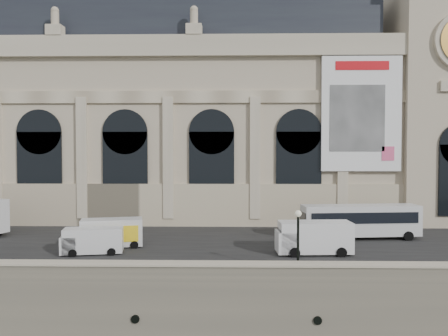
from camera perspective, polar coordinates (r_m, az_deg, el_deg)
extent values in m
cube|color=gray|center=(64.93, -6.40, -8.29)|extent=(160.00, 70.00, 6.00)
cube|color=#2D2D2D|center=(44.00, -10.05, -9.24)|extent=(160.00, 24.00, 0.06)
cube|color=gray|center=(31.18, -14.97, -12.99)|extent=(160.00, 1.20, 1.10)
cube|color=beige|center=(31.03, -14.98, -11.92)|extent=(160.00, 1.40, 0.12)
cube|color=tan|center=(61.11, -12.55, 4.22)|extent=(68.00, 18.00, 22.00)
cube|color=beige|center=(52.57, -14.85, -4.71)|extent=(68.60, 0.40, 5.00)
cube|color=beige|center=(53.48, -15.07, 15.14)|extent=(69.00, 0.80, 2.40)
cube|color=beige|center=(52.61, -14.97, 8.94)|extent=(68.00, 0.30, 1.40)
cube|color=#23282E|center=(63.23, -12.65, 17.00)|extent=(64.00, 15.00, 6.00)
cube|color=#23282E|center=(64.22, -12.67, 20.02)|extent=(56.00, 10.00, 1.20)
cube|color=black|center=(54.97, -22.93, -0.33)|extent=(5.20, 0.25, 9.00)
cylinder|color=black|center=(54.99, -23.00, 4.36)|extent=(5.20, 0.25, 5.20)
cube|color=beige|center=(53.03, -18.05, 1.27)|extent=(1.20, 0.50, 14.00)
cube|color=black|center=(51.71, -12.76, -0.36)|extent=(5.20, 0.25, 9.00)
cylinder|color=black|center=(51.72, -12.80, 4.63)|extent=(5.20, 0.25, 5.20)
cube|color=beige|center=(50.63, -7.29, 1.33)|extent=(1.20, 0.50, 14.00)
cube|color=black|center=(50.25, -1.63, -0.38)|extent=(5.20, 0.25, 9.00)
cylinder|color=black|center=(50.27, -1.63, 4.76)|extent=(5.20, 0.25, 5.20)
cube|color=beige|center=(50.15, 4.09, 1.33)|extent=(1.20, 0.50, 14.00)
cube|color=black|center=(50.76, 9.72, -0.38)|extent=(5.20, 0.25, 9.00)
cylinder|color=black|center=(50.78, 9.75, 4.70)|extent=(5.20, 0.25, 5.20)
cube|color=beige|center=(51.64, 15.24, 1.28)|extent=(1.20, 0.50, 14.00)
cube|color=white|center=(52.15, 17.49, 6.77)|extent=(9.00, 0.35, 13.00)
cube|color=red|center=(52.70, 17.62, 12.64)|extent=(6.00, 0.06, 1.00)
cube|color=gray|center=(51.78, 17.01, 6.25)|extent=(6.20, 0.06, 7.50)
cube|color=#E35081|center=(52.70, 20.63, 1.78)|extent=(1.40, 0.06, 1.60)
cube|color=tan|center=(62.19, 25.66, 7.73)|extent=(12.00, 14.00, 30.00)
cube|color=silver|center=(45.46, 17.39, -6.52)|extent=(11.71, 3.54, 2.98)
cube|color=black|center=(43.60, 10.28, -6.44)|extent=(0.30, 2.21, 1.15)
cube|color=black|center=(44.27, 18.00, -6.25)|extent=(10.53, 1.14, 1.06)
cube|color=black|center=(46.55, 16.82, -5.83)|extent=(10.53, 1.14, 1.06)
cylinder|color=black|center=(43.15, 12.57, -8.87)|extent=(0.98, 0.38, 0.96)
cylinder|color=black|center=(45.41, 11.67, -8.32)|extent=(0.98, 0.38, 0.96)
cylinder|color=black|center=(46.41, 22.94, -8.21)|extent=(0.98, 0.38, 0.96)
cylinder|color=black|center=(48.52, 21.62, -7.75)|extent=(0.98, 0.38, 0.96)
cube|color=silver|center=(38.93, -16.67, -9.00)|extent=(5.09, 2.73, 2.06)
cube|color=silver|center=(39.28, -19.50, -9.40)|extent=(1.67, 2.09, 1.43)
cube|color=black|center=(39.28, -20.24, -8.68)|extent=(0.35, 1.59, 0.72)
cylinder|color=black|center=(38.42, -19.17, -10.50)|extent=(0.71, 0.34, 0.68)
cylinder|color=black|center=(40.24, -18.70, -9.93)|extent=(0.71, 0.34, 0.68)
cylinder|color=black|center=(38.02, -14.49, -10.58)|extent=(0.71, 0.34, 0.68)
cylinder|color=black|center=(39.85, -14.24, -10.00)|extent=(0.71, 0.34, 0.68)
cube|color=white|center=(37.98, 11.79, -8.78)|extent=(6.12, 2.63, 2.56)
cube|color=white|center=(37.58, 8.17, -9.48)|extent=(1.80, 2.42, 1.78)
cube|color=black|center=(37.36, 7.23, -8.59)|extent=(0.16, 2.00, 0.89)
cylinder|color=black|center=(36.69, 9.24, -10.88)|extent=(0.86, 0.32, 0.85)
cylinder|color=black|center=(38.93, 8.57, -10.12)|extent=(0.86, 0.32, 0.85)
cylinder|color=black|center=(37.59, 15.11, -10.60)|extent=(0.86, 0.32, 0.85)
cylinder|color=black|center=(39.78, 14.12, -9.89)|extent=(0.86, 0.32, 0.85)
cube|color=silver|center=(41.15, -14.43, -8.12)|extent=(5.72, 3.20, 2.43)
cube|color=yellow|center=(40.11, -14.50, -8.39)|extent=(4.57, 1.09, 1.44)
cube|color=red|center=(40.11, -14.50, -8.39)|extent=(2.64, 0.63, 0.54)
cube|color=silver|center=(41.51, -18.69, -8.83)|extent=(1.84, 2.25, 1.35)
cylinder|color=black|center=(40.54, -18.10, -9.80)|extent=(0.76, 0.40, 0.72)
cylinder|color=black|center=(42.55, -17.78, -9.24)|extent=(0.76, 0.40, 0.72)
cylinder|color=black|center=(40.28, -11.64, -9.82)|extent=(0.76, 0.40, 0.72)
cylinder|color=black|center=(42.30, -11.63, -9.25)|extent=(0.76, 0.40, 0.72)
cylinder|color=black|center=(31.59, 9.62, -13.39)|extent=(0.47, 0.47, 0.43)
cylinder|color=black|center=(31.14, 9.64, -9.98)|extent=(0.17, 0.17, 4.27)
sphere|color=beige|center=(30.75, 9.67, -5.89)|extent=(0.47, 0.47, 0.47)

